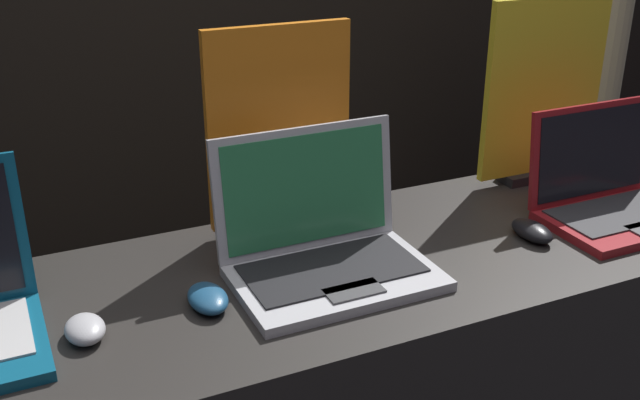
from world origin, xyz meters
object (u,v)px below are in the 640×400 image
(person_bystander, at_px, (564,118))
(mouse_back, at_px, (532,231))
(laptop_middle, at_px, (324,242))
(laptop_back, at_px, (610,193))
(promo_stand_middle, at_px, (280,136))
(promo_stand_back, at_px, (543,96))
(mouse_front, at_px, (85,329))
(mouse_middle, at_px, (208,298))

(person_bystander, bearing_deg, mouse_back, -135.59)
(laptop_middle, xyz_separation_m, laptop_back, (0.70, -0.04, -0.00))
(promo_stand_middle, bearing_deg, promo_stand_back, -0.30)
(mouse_front, relative_size, mouse_back, 0.82)
(mouse_middle, height_order, promo_stand_back, promo_stand_back)
(laptop_back, distance_m, mouse_back, 0.24)
(mouse_middle, height_order, person_bystander, person_bystander)
(mouse_middle, bearing_deg, laptop_back, -0.36)
(laptop_back, relative_size, person_bystander, 0.20)
(promo_stand_middle, bearing_deg, laptop_back, -20.44)
(mouse_back, bearing_deg, person_bystander, 44.41)
(mouse_front, distance_m, laptop_back, 1.17)
(mouse_front, bearing_deg, person_bystander, 23.25)
(promo_stand_back, bearing_deg, promo_stand_middle, 179.70)
(laptop_middle, bearing_deg, person_bystander, 29.06)
(laptop_middle, distance_m, mouse_middle, 0.26)
(laptop_middle, relative_size, mouse_middle, 3.45)
(promo_stand_middle, xyz_separation_m, mouse_back, (0.47, -0.28, -0.20))
(mouse_middle, relative_size, mouse_back, 0.99)
(promo_stand_back, bearing_deg, mouse_back, -130.22)
(laptop_middle, xyz_separation_m, promo_stand_middle, (-0.00, 0.22, 0.15))
(mouse_front, height_order, promo_stand_back, promo_stand_back)
(mouse_front, height_order, laptop_back, laptop_back)
(mouse_back, bearing_deg, laptop_middle, 172.75)
(mouse_back, height_order, promo_stand_back, promo_stand_back)
(mouse_back, xyz_separation_m, person_bystander, (0.76, 0.74, -0.05))
(mouse_middle, bearing_deg, mouse_back, -2.01)
(promo_stand_back, height_order, person_bystander, person_bystander)
(laptop_middle, bearing_deg, laptop_back, -3.28)
(person_bystander, bearing_deg, promo_stand_back, -138.40)
(mouse_middle, relative_size, person_bystander, 0.07)
(laptop_middle, height_order, person_bystander, person_bystander)
(mouse_front, relative_size, mouse_middle, 0.83)
(mouse_middle, xyz_separation_m, promo_stand_middle, (0.25, 0.26, 0.20))
(mouse_back, relative_size, promo_stand_back, 0.25)
(promo_stand_back, bearing_deg, mouse_front, -167.25)
(laptop_back, distance_m, promo_stand_back, 0.31)
(laptop_middle, distance_m, person_bystander, 1.40)
(person_bystander, bearing_deg, laptop_middle, -150.94)
(mouse_front, xyz_separation_m, laptop_middle, (0.47, 0.05, 0.05))
(mouse_front, xyz_separation_m, mouse_middle, (0.22, 0.01, -0.00))
(mouse_middle, distance_m, promo_stand_back, 1.01)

